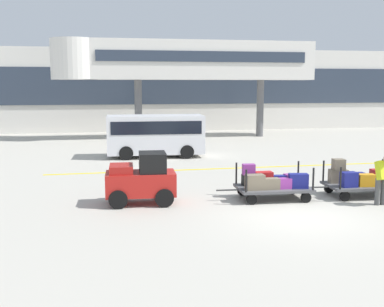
# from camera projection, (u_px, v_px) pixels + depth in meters

# --- Properties ---
(ground_plane) EXTENTS (120.00, 120.00, 0.00)m
(ground_plane) POSITION_uv_depth(u_px,v_px,m) (299.00, 216.00, 13.11)
(ground_plane) COLOR #B2ADA0
(apron_lead_line) EXTENTS (19.53, 0.59, 0.01)m
(apron_lead_line) POSITION_uv_depth(u_px,v_px,m) (272.00, 167.00, 21.00)
(apron_lead_line) COLOR yellow
(apron_lead_line) RESTS_ON ground_plane
(terminal_building) EXTENTS (59.68, 2.51, 6.41)m
(terminal_building) POSITION_uv_depth(u_px,v_px,m) (172.00, 90.00, 37.95)
(terminal_building) COLOR silver
(terminal_building) RESTS_ON ground_plane
(jet_bridge) EXTENTS (17.65, 3.00, 6.56)m
(jet_bridge) POSITION_uv_depth(u_px,v_px,m) (176.00, 61.00, 31.74)
(jet_bridge) COLOR silver
(jet_bridge) RESTS_ON ground_plane
(baggage_tug) EXTENTS (2.14, 1.30, 1.58)m
(baggage_tug) POSITION_uv_depth(u_px,v_px,m) (142.00, 179.00, 14.40)
(baggage_tug) COLOR red
(baggage_tug) RESTS_ON ground_plane
(baggage_cart_lead) EXTENTS (3.03, 1.49, 1.10)m
(baggage_cart_lead) POSITION_uv_depth(u_px,v_px,m) (272.00, 183.00, 14.99)
(baggage_cart_lead) COLOR #4C4C4F
(baggage_cart_lead) RESTS_ON ground_plane
(baggage_cart_middle) EXTENTS (3.03, 1.49, 1.19)m
(baggage_cart_middle) POSITION_uv_depth(u_px,v_px,m) (357.00, 180.00, 15.43)
(baggage_cart_middle) COLOR #4C4C4F
(baggage_cart_middle) RESTS_ON ground_plane
(baggage_handler) EXTENTS (0.42, 0.45, 1.56)m
(baggage_handler) POSITION_uv_depth(u_px,v_px,m) (383.00, 177.00, 14.17)
(baggage_handler) COLOR #4C4C4C
(baggage_handler) RESTS_ON ground_plane
(shuttle_van) EXTENTS (4.86, 2.09, 2.10)m
(shuttle_van) POSITION_uv_depth(u_px,v_px,m) (155.00, 132.00, 23.81)
(shuttle_van) COLOR silver
(shuttle_van) RESTS_ON ground_plane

